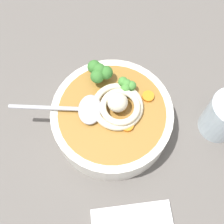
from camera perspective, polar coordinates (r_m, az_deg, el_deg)
table_slab at (r=65.04cm, az=2.32°, el=-1.86°), size 92.36×92.36×3.27cm
soup_bowl at (r=59.64cm, az=0.00°, el=-1.28°), size 23.05×23.05×6.90cm
noodle_pile at (r=55.66cm, az=1.17°, el=1.23°), size 10.59×10.39×4.26cm
soup_spoon at (r=56.19cm, az=-5.53°, el=0.54°), size 17.50×7.64×1.60cm
broccoli_floret_rear at (r=57.68cm, az=-2.41°, el=7.56°), size 5.08×4.37×4.02cm
broccoli_floret_near_spoon at (r=57.07cm, az=2.77°, el=5.05°), size 3.65×3.14×2.89cm
carrot_slice_front at (r=57.99cm, az=6.77°, el=2.94°), size 2.26×2.26×0.65cm
carrot_slice_left at (r=55.23cm, az=2.86°, el=-2.50°), size 2.38×2.38×0.75cm
drinking_glass at (r=62.05cm, az=20.25°, el=-0.78°), size 7.52×7.52×10.12cm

